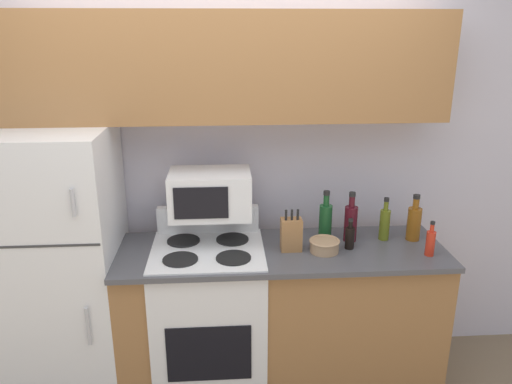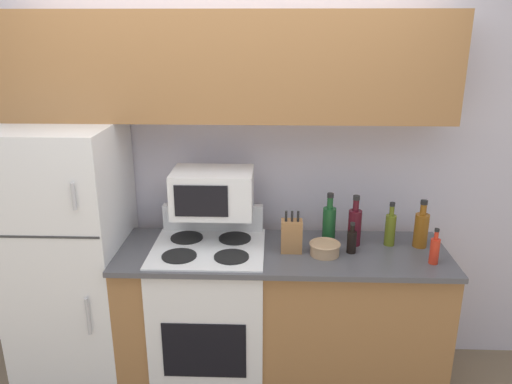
% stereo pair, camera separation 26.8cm
% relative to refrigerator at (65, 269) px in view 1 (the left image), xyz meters
% --- Properties ---
extents(wall_back, '(8.00, 0.05, 2.55)m').
position_rel_refrigerator_xyz_m(wall_back, '(0.93, 0.37, 0.46)').
color(wall_back, silver).
rests_on(wall_back, ground_plane).
extents(lower_cabinets, '(1.86, 0.60, 0.93)m').
position_rel_refrigerator_xyz_m(lower_cabinets, '(1.25, -0.05, -0.35)').
color(lower_cabinets, '#9E6B3D').
rests_on(lower_cabinets, ground_plane).
extents(refrigerator, '(0.63, 0.69, 1.63)m').
position_rel_refrigerator_xyz_m(refrigerator, '(0.00, 0.00, 0.00)').
color(refrigerator, white).
rests_on(refrigerator, ground_plane).
extents(upper_cabinets, '(2.49, 0.33, 0.59)m').
position_rel_refrigerator_xyz_m(upper_cabinets, '(0.93, 0.18, 1.11)').
color(upper_cabinets, '#9E6B3D').
rests_on(upper_cabinets, refrigerator).
extents(stove, '(0.64, 0.59, 1.10)m').
position_rel_refrigerator_xyz_m(stove, '(0.82, -0.06, -0.33)').
color(stove, white).
rests_on(stove, ground_plane).
extents(microwave, '(0.46, 0.32, 0.25)m').
position_rel_refrigerator_xyz_m(microwave, '(0.84, 0.05, 0.42)').
color(microwave, white).
rests_on(microwave, stove).
extents(knife_block, '(0.12, 0.09, 0.24)m').
position_rel_refrigerator_xyz_m(knife_block, '(1.29, -0.08, 0.21)').
color(knife_block, '#9E6B3D').
rests_on(knife_block, lower_cabinets).
extents(bowl, '(0.17, 0.17, 0.07)m').
position_rel_refrigerator_xyz_m(bowl, '(1.48, -0.12, 0.15)').
color(bowl, tan).
rests_on(bowl, lower_cabinets).
extents(bottle_olive_oil, '(0.06, 0.06, 0.26)m').
position_rel_refrigerator_xyz_m(bottle_olive_oil, '(1.86, 0.03, 0.22)').
color(bottle_olive_oil, '#5B6619').
rests_on(bottle_olive_oil, lower_cabinets).
extents(bottle_wine_green, '(0.08, 0.08, 0.30)m').
position_rel_refrigerator_xyz_m(bottle_wine_green, '(1.52, 0.06, 0.23)').
color(bottle_wine_green, '#194C23').
rests_on(bottle_wine_green, lower_cabinets).
extents(bottle_wine_red, '(0.08, 0.08, 0.30)m').
position_rel_refrigerator_xyz_m(bottle_wine_red, '(1.66, 0.03, 0.23)').
color(bottle_wine_red, '#470F19').
rests_on(bottle_wine_red, lower_cabinets).
extents(bottle_soy_sauce, '(0.05, 0.05, 0.18)m').
position_rel_refrigerator_xyz_m(bottle_soy_sauce, '(1.63, -0.08, 0.19)').
color(bottle_soy_sauce, black).
rests_on(bottle_soy_sauce, lower_cabinets).
extents(bottle_hot_sauce, '(0.05, 0.05, 0.20)m').
position_rel_refrigerator_xyz_m(bottle_hot_sauce, '(2.05, -0.20, 0.19)').
color(bottle_hot_sauce, red).
rests_on(bottle_hot_sauce, lower_cabinets).
extents(bottle_whiskey, '(0.08, 0.08, 0.28)m').
position_rel_refrigerator_xyz_m(bottle_whiskey, '(2.04, 0.01, 0.22)').
color(bottle_whiskey, brown).
rests_on(bottle_whiskey, lower_cabinets).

